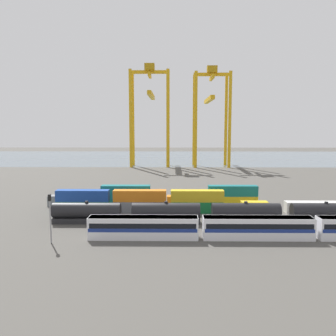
# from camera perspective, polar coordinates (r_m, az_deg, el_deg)

# --- Properties ---
(ground_plane) EXTENTS (420.00, 420.00, 0.00)m
(ground_plane) POSITION_cam_1_polar(r_m,az_deg,el_deg) (122.86, 5.15, -2.45)
(ground_plane) COLOR #4C4944
(harbour_water) EXTENTS (400.00, 110.00, 0.01)m
(harbour_water) POSITION_cam_1_polar(r_m,az_deg,el_deg) (224.49, 3.14, 1.74)
(harbour_water) COLOR slate
(harbour_water) RESTS_ON ground_plane
(passenger_train) EXTENTS (59.58, 3.14, 3.90)m
(passenger_train) POSITION_cam_1_polar(r_m,az_deg,el_deg) (63.94, 14.49, -9.32)
(passenger_train) COLOR silver
(passenger_train) RESTS_ON ground_plane
(freight_tank_row) EXTENTS (78.84, 3.09, 4.55)m
(freight_tank_row) POSITION_cam_1_polar(r_m,az_deg,el_deg) (73.16, 12.60, -7.19)
(freight_tank_row) COLOR #232326
(freight_tank_row) RESTS_ON ground_plane
(signal_mast) EXTENTS (0.36, 0.60, 8.43)m
(signal_mast) POSITION_cam_1_polar(r_m,az_deg,el_deg) (62.04, -18.76, -6.85)
(signal_mast) COLOR gray
(signal_mast) RESTS_ON ground_plane
(shipping_container_0) EXTENTS (12.10, 2.44, 2.60)m
(shipping_container_0) POSITION_cam_1_polar(r_m,az_deg,el_deg) (83.14, -13.74, -6.16)
(shipping_container_0) COLOR #197538
(shipping_container_0) RESTS_ON ground_plane
(shipping_container_1) EXTENTS (12.10, 2.44, 2.60)m
(shipping_container_1) POSITION_cam_1_polar(r_m,az_deg,el_deg) (82.60, -13.79, -4.40)
(shipping_container_1) COLOR #1C4299
(shipping_container_1) RESTS_ON shipping_container_0
(shipping_container_2) EXTENTS (12.10, 2.44, 2.60)m
(shipping_container_2) POSITION_cam_1_polar(r_m,az_deg,el_deg) (80.89, -4.62, -6.35)
(shipping_container_2) COLOR slate
(shipping_container_2) RESTS_ON ground_plane
(shipping_container_3) EXTENTS (12.10, 2.44, 2.60)m
(shipping_container_3) POSITION_cam_1_polar(r_m,az_deg,el_deg) (80.34, -4.64, -4.54)
(shipping_container_3) COLOR orange
(shipping_container_3) RESTS_ON shipping_container_2
(shipping_container_4) EXTENTS (12.10, 2.44, 2.60)m
(shipping_container_4) POSITION_cam_1_polar(r_m,az_deg,el_deg) (80.74, 4.78, -6.37)
(shipping_container_4) COLOR #197538
(shipping_container_4) RESTS_ON ground_plane
(shipping_container_5) EXTENTS (12.10, 2.44, 2.60)m
(shipping_container_5) POSITION_cam_1_polar(r_m,az_deg,el_deg) (80.19, 4.80, -4.56)
(shipping_container_5) COLOR gold
(shipping_container_5) RESTS_ON shipping_container_4
(shipping_container_6) EXTENTS (6.04, 2.44, 2.60)m
(shipping_container_6) POSITION_cam_1_polar(r_m,az_deg,el_deg) (82.72, 13.96, -6.23)
(shipping_container_6) COLOR gold
(shipping_container_6) RESTS_ON ground_plane
(shipping_container_7) EXTENTS (12.10, 2.44, 2.60)m
(shipping_container_7) POSITION_cam_1_polar(r_m,az_deg,el_deg) (86.67, 22.51, -5.96)
(shipping_container_7) COLOR silver
(shipping_container_7) RESTS_ON ground_plane
(shipping_container_8) EXTENTS (12.10, 2.44, 2.60)m
(shipping_container_8) POSITION_cam_1_polar(r_m,az_deg,el_deg) (90.35, -15.32, -5.18)
(shipping_container_8) COLOR slate
(shipping_container_8) RESTS_ON ground_plane
(shipping_container_9) EXTENTS (12.10, 2.44, 2.60)m
(shipping_container_9) POSITION_cam_1_polar(r_m,az_deg,el_deg) (87.63, -6.91, -5.35)
(shipping_container_9) COLOR #146066
(shipping_container_9) RESTS_ON ground_plane
(shipping_container_10) EXTENTS (12.10, 2.44, 2.60)m
(shipping_container_10) POSITION_cam_1_polar(r_m,az_deg,el_deg) (87.13, -6.94, -3.68)
(shipping_container_10) COLOR #146066
(shipping_container_10) RESTS_ON shipping_container_9
(shipping_container_11) EXTENTS (6.04, 2.44, 2.60)m
(shipping_container_11) POSITION_cam_1_polar(r_m,az_deg,el_deg) (86.88, 1.83, -5.41)
(shipping_container_11) COLOR orange
(shipping_container_11) RESTS_ON ground_plane
(shipping_container_12) EXTENTS (12.10, 2.44, 2.60)m
(shipping_container_12) POSITION_cam_1_polar(r_m,az_deg,el_deg) (88.15, 10.53, -5.35)
(shipping_container_12) COLOR gold
(shipping_container_12) RESTS_ON ground_plane
(shipping_container_13) EXTENTS (12.10, 2.44, 2.60)m
(shipping_container_13) POSITION_cam_1_polar(r_m,az_deg,el_deg) (87.65, 10.56, -3.68)
(shipping_container_13) COLOR #146066
(shipping_container_13) RESTS_ON shipping_container_12
(gantry_crane_west) EXTENTS (19.50, 34.56, 50.06)m
(gantry_crane_west) POSITION_cam_1_polar(r_m,az_deg,el_deg) (176.08, -2.95, 10.17)
(gantry_crane_west) COLOR gold
(gantry_crane_west) RESTS_ON ground_plane
(gantry_crane_central) EXTENTS (17.81, 36.36, 48.88)m
(gantry_crane_central) POSITION_cam_1_polar(r_m,az_deg,el_deg) (176.83, 7.05, 9.83)
(gantry_crane_central) COLOR gold
(gantry_crane_central) RESTS_ON ground_plane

